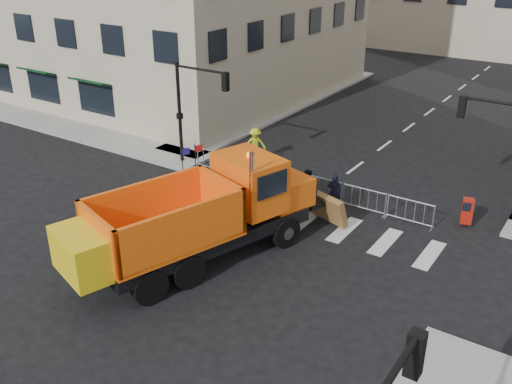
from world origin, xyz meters
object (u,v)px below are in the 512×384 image
Objects in this scene: worker at (255,144)px; newspaper_box at (467,211)px; cop_c at (277,204)px; cop_a at (334,192)px; plow_truck at (197,215)px; cop_b at (307,187)px.

newspaper_box is (11.34, -1.05, -0.34)m from worker.
cop_c is at bearing -91.33° from worker.
worker is 11.39m from newspaper_box.
newspaper_box is at bearing 165.00° from cop_c.
cop_c reaches higher than newspaper_box.
cop_a is 2.83m from cop_c.
newspaper_box is at bearing 178.27° from cop_a.
plow_truck is 10.19m from worker.
newspaper_box is at bearing -48.17° from worker.
cop_b is (-1.19, -0.31, 0.02)m from cop_a.
plow_truck is 6.89× the size of cop_c.
worker reaches higher than cop_a.
cop_a is (2.23, 6.74, -1.10)m from plow_truck.
plow_truck reaches higher than cop_c.
cop_a is 5.60m from newspaper_box.
cop_a is at bearing -166.62° from cop_c.
cop_a is at bearing 179.61° from newspaper_box.
cop_b is at bearing -142.61° from cop_c.
plow_truck is 6.71× the size of cop_b.
newspaper_box is (7.59, 8.38, -1.24)m from plow_truck.
cop_b is 1.03× the size of cop_c.
cop_a is at bearing -0.69° from plow_truck.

